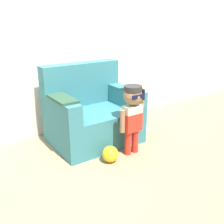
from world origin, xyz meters
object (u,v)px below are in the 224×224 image
object	(u,v)px
armchair	(92,115)
side_table	(144,110)
toy_ball	(110,154)
person_child	(132,109)

from	to	relation	value
armchair	side_table	bearing A→B (deg)	-9.22
armchair	toy_ball	xyz separation A→B (m)	(-0.13, -0.65, -0.27)
armchair	person_child	distance (m)	0.69
armchair	side_table	size ratio (longest dim) A/B	2.22
armchair	side_table	xyz separation A→B (m)	(0.83, -0.13, -0.06)
armchair	person_child	world-z (taller)	armchair
armchair	toy_ball	size ratio (longest dim) A/B	5.91
side_table	toy_ball	size ratio (longest dim) A/B	2.67
toy_ball	person_child	bearing A→B (deg)	4.26
armchair	person_child	size ratio (longest dim) A/B	1.33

